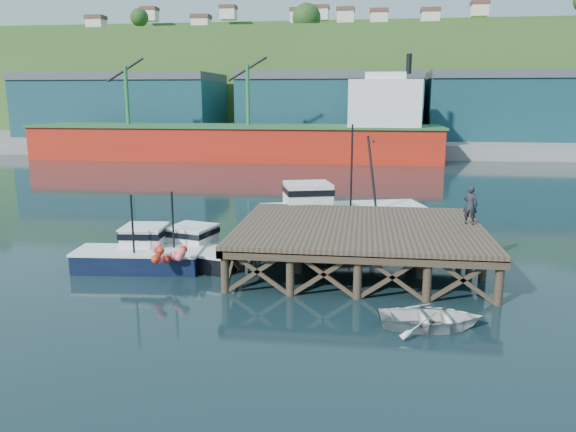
% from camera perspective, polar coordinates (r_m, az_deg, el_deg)
% --- Properties ---
extents(ground, '(300.00, 300.00, 0.00)m').
position_cam_1_polar(ground, '(29.10, -3.76, -4.65)').
color(ground, black).
rests_on(ground, ground).
extents(wharf, '(12.00, 10.00, 2.62)m').
position_cam_1_polar(wharf, '(27.87, 7.26, -1.34)').
color(wharf, brown).
rests_on(wharf, ground).
extents(far_quay, '(160.00, 40.00, 2.00)m').
position_cam_1_polar(far_quay, '(97.76, 4.42, 7.63)').
color(far_quay, gray).
rests_on(far_quay, ground).
extents(warehouse_left, '(32.00, 16.00, 9.00)m').
position_cam_1_polar(warehouse_left, '(100.88, -16.32, 10.46)').
color(warehouse_left, '#17484E').
rests_on(warehouse_left, far_quay).
extents(warehouse_mid, '(28.00, 16.00, 9.00)m').
position_cam_1_polar(warehouse_mid, '(92.51, 4.29, 10.80)').
color(warehouse_mid, '#17484E').
rests_on(warehouse_mid, far_quay).
extents(warehouse_right, '(30.00, 16.00, 9.00)m').
position_cam_1_polar(warehouse_right, '(95.51, 22.85, 9.95)').
color(warehouse_right, '#17484E').
rests_on(warehouse_right, far_quay).
extents(cargo_ship, '(55.50, 10.00, 13.75)m').
position_cam_1_polar(cargo_ship, '(76.79, -2.91, 8.21)').
color(cargo_ship, red).
rests_on(cargo_ship, ground).
extents(hillside, '(220.00, 50.00, 22.00)m').
position_cam_1_polar(hillside, '(127.48, 5.31, 13.12)').
color(hillside, '#2D511E').
rests_on(hillside, ground).
extents(boat_navy, '(6.32, 3.57, 3.85)m').
position_cam_1_polar(boat_navy, '(28.74, -14.79, -3.64)').
color(boat_navy, black).
rests_on(boat_navy, ground).
extents(boat_black, '(6.57, 5.45, 3.83)m').
position_cam_1_polar(boat_black, '(29.16, -10.51, -3.36)').
color(boat_black, black).
rests_on(boat_black, ground).
extents(trawler, '(10.67, 6.28, 6.74)m').
position_cam_1_polar(trawler, '(34.88, 5.26, 0.47)').
color(trawler, beige).
rests_on(trawler, ground).
extents(dinghy, '(4.03, 3.05, 0.78)m').
position_cam_1_polar(dinghy, '(21.54, 14.28, -9.99)').
color(dinghy, silver).
rests_on(dinghy, ground).
extents(dockworker, '(0.83, 0.69, 1.94)m').
position_cam_1_polar(dockworker, '(29.14, 18.02, 1.06)').
color(dockworker, black).
rests_on(dockworker, wharf).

